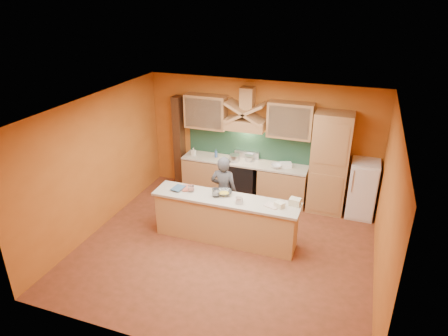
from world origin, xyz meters
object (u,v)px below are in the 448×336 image
(kitchen_scale, at_px, (239,201))
(mixing_bowl, at_px, (224,193))
(fridge, at_px, (362,189))
(person, at_px, (224,191))
(stove, at_px, (244,179))

(kitchen_scale, relative_size, mixing_bowl, 0.39)
(kitchen_scale, distance_m, mixing_bowl, 0.45)
(fridge, xyz_separation_m, kitchen_scale, (-2.18, -2.01, 0.35))
(person, xyz_separation_m, mixing_bowl, (0.15, -0.41, 0.20))
(fridge, distance_m, mixing_bowl, 3.14)
(person, bearing_deg, stove, -90.68)
(fridge, relative_size, person, 0.83)
(kitchen_scale, bearing_deg, mixing_bowl, 142.12)
(kitchen_scale, bearing_deg, stove, 97.60)
(stove, bearing_deg, kitchen_scale, -75.59)
(kitchen_scale, height_order, mixing_bowl, kitchen_scale)
(mixing_bowl, bearing_deg, fridge, 34.53)
(person, height_order, mixing_bowl, person)
(person, relative_size, kitchen_scale, 13.01)
(stove, height_order, mixing_bowl, mixing_bowl)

